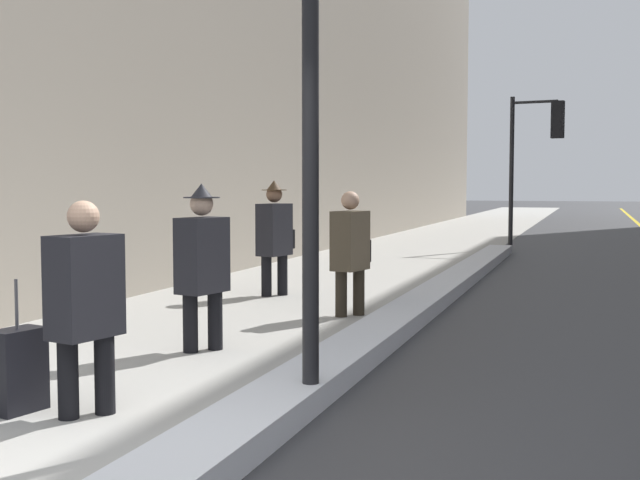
# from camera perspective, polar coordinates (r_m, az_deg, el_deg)

# --- Properties ---
(sidewalk_slab) EXTENTS (4.00, 80.00, 0.01)m
(sidewalk_slab) POSITION_cam_1_polar(r_m,az_deg,el_deg) (19.15, 6.10, -0.88)
(sidewalk_slab) COLOR #B2AFA8
(sidewalk_slab) RESTS_ON ground
(snow_bank_curb) EXTENTS (0.52, 17.24, 0.19)m
(snow_bank_curb) POSITION_cam_1_polar(r_m,az_deg,el_deg) (10.95, 7.92, -4.03)
(snow_bank_curb) COLOR white
(snow_bank_curb) RESTS_ON ground
(lamp_post) EXTENTS (0.28, 0.28, 4.75)m
(lamp_post) POSITION_cam_1_polar(r_m,az_deg,el_deg) (5.79, -0.69, 16.44)
(lamp_post) COLOR black
(lamp_post) RESTS_ON ground
(traffic_light_near) EXTENTS (1.31, 0.33, 3.79)m
(traffic_light_near) POSITION_cam_1_polar(r_m,az_deg,el_deg) (20.55, 15.36, 6.96)
(traffic_light_near) COLOR black
(traffic_light_near) RESTS_ON ground
(pedestrian_trailing) EXTENTS (0.38, 0.54, 1.50)m
(pedestrian_trailing) POSITION_cam_1_polar(r_m,az_deg,el_deg) (5.71, -16.37, -3.99)
(pedestrian_trailing) COLOR black
(pedestrian_trailing) RESTS_ON ground
(pedestrian_in_fedora) EXTENTS (0.39, 0.55, 1.62)m
(pedestrian_in_fedora) POSITION_cam_1_polar(r_m,az_deg,el_deg) (7.73, -8.37, -1.45)
(pedestrian_in_fedora) COLOR black
(pedestrian_in_fedora) RESTS_ON ground
(pedestrian_nearside) EXTENTS (0.39, 0.73, 1.53)m
(pedestrian_nearside) POSITION_cam_1_polar(r_m,az_deg,el_deg) (9.71, 2.20, -0.54)
(pedestrian_nearside) COLOR #2A241B
(pedestrian_nearside) RESTS_ON ground
(pedestrian_with_shoulder_bag) EXTENTS (0.40, 0.75, 1.67)m
(pedestrian_with_shoulder_bag) POSITION_cam_1_polar(r_m,az_deg,el_deg) (11.50, -3.23, 0.46)
(pedestrian_with_shoulder_bag) COLOR black
(pedestrian_with_shoulder_bag) RESTS_ON ground
(rolling_suitcase) EXTENTS (0.29, 0.40, 0.95)m
(rolling_suitcase) POSITION_cam_1_polar(r_m,az_deg,el_deg) (6.07, -20.67, -8.70)
(rolling_suitcase) COLOR black
(rolling_suitcase) RESTS_ON ground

